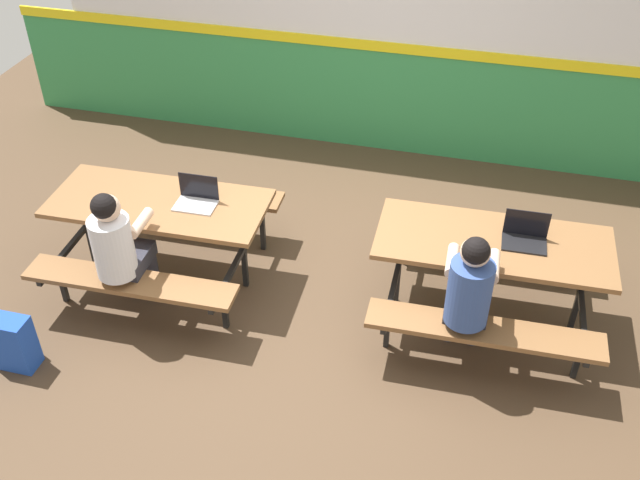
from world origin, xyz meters
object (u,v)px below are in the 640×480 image
at_px(laptop_dark, 525,237).
at_px(backpack_dark, 13,342).
at_px(student_nearer, 119,245).
at_px(picnic_table_right, 491,258).
at_px(student_further, 469,290).
at_px(picnic_table_left, 161,218).
at_px(laptop_silver, 197,199).

xyz_separation_m(laptop_dark, backpack_dark, (-3.46, -1.42, -0.57)).
height_order(student_nearer, laptop_dark, student_nearer).
relative_size(student_nearer, laptop_dark, 3.71).
bearing_deg(picnic_table_right, backpack_dark, -156.99).
distance_m(student_further, backpack_dark, 3.26).
bearing_deg(laptop_dark, student_nearer, -165.49).
distance_m(student_nearer, student_further, 2.54).
distance_m(picnic_table_right, student_further, 0.59).
xyz_separation_m(picnic_table_left, picnic_table_right, (2.61, 0.14, 0.00)).
bearing_deg(picnic_table_right, picnic_table_left, -176.84).
bearing_deg(laptop_dark, backpack_dark, -157.65).
relative_size(laptop_silver, backpack_dark, 0.74).
xyz_separation_m(picnic_table_left, student_further, (2.48, -0.42, 0.13)).
bearing_deg(picnic_table_left, student_nearer, -96.28).
distance_m(student_nearer, laptop_silver, 0.71).
height_order(laptop_dark, backpack_dark, laptop_dark).
bearing_deg(student_further, laptop_silver, 167.98).
bearing_deg(laptop_silver, student_nearer, -121.79).
distance_m(picnic_table_left, picnic_table_right, 2.61).
relative_size(picnic_table_right, student_nearer, 1.45).
xyz_separation_m(picnic_table_right, student_further, (-0.13, -0.56, 0.13)).
bearing_deg(student_further, picnic_table_left, 170.47).
xyz_separation_m(student_nearer, laptop_dark, (2.88, 0.74, 0.08)).
bearing_deg(student_further, picnic_table_right, 77.13).
bearing_deg(backpack_dark, laptop_silver, 53.31).
relative_size(student_nearer, backpack_dark, 2.74).
bearing_deg(student_nearer, backpack_dark, -130.60).
xyz_separation_m(picnic_table_right, laptop_dark, (0.21, 0.04, 0.21)).
bearing_deg(student_further, student_nearer, -176.80).
bearing_deg(student_nearer, laptop_dark, 14.51).
xyz_separation_m(picnic_table_left, student_nearer, (-0.06, -0.56, 0.13)).
relative_size(student_nearer, student_further, 1.00).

